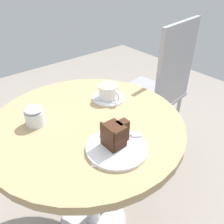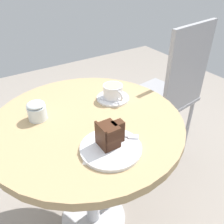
{
  "view_description": "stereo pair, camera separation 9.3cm",
  "coord_description": "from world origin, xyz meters",
  "px_view_note": "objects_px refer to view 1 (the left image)",
  "views": [
    {
      "loc": [
        0.65,
        -0.41,
        1.23
      ],
      "look_at": [
        0.06,
        0.08,
        0.72
      ],
      "focal_mm": 38.0,
      "sensor_mm": 36.0,
      "label": 1
    },
    {
      "loc": [
        0.71,
        -0.34,
        1.23
      ],
      "look_at": [
        0.06,
        0.08,
        0.72
      ],
      "focal_mm": 38.0,
      "sensor_mm": 36.0,
      "label": 2
    }
  ],
  "objects_px": {
    "teaspoon": "(101,101)",
    "cake_plate": "(117,148)",
    "coffee_cup": "(109,91)",
    "napkin": "(116,152)",
    "sugar_pot": "(34,116)",
    "cafe_chair": "(160,85)",
    "cake_slice": "(115,135)",
    "saucer": "(108,98)",
    "fork": "(126,135)"
  },
  "relations": [
    {
      "from": "coffee_cup",
      "to": "sugar_pot",
      "type": "distance_m",
      "value": 0.34
    },
    {
      "from": "coffee_cup",
      "to": "teaspoon",
      "type": "height_order",
      "value": "coffee_cup"
    },
    {
      "from": "cake_plate",
      "to": "fork",
      "type": "height_order",
      "value": "fork"
    },
    {
      "from": "sugar_pot",
      "to": "napkin",
      "type": "bearing_deg",
      "value": 22.94
    },
    {
      "from": "sugar_pot",
      "to": "cafe_chair",
      "type": "bearing_deg",
      "value": 93.59
    },
    {
      "from": "fork",
      "to": "sugar_pot",
      "type": "relative_size",
      "value": 1.69
    },
    {
      "from": "saucer",
      "to": "teaspoon",
      "type": "bearing_deg",
      "value": -83.32
    },
    {
      "from": "teaspoon",
      "to": "fork",
      "type": "distance_m",
      "value": 0.27
    },
    {
      "from": "coffee_cup",
      "to": "napkin",
      "type": "xyz_separation_m",
      "value": [
        0.29,
        -0.2,
        -0.04
      ]
    },
    {
      "from": "cake_plate",
      "to": "cake_slice",
      "type": "height_order",
      "value": "cake_slice"
    },
    {
      "from": "coffee_cup",
      "to": "sugar_pot",
      "type": "xyz_separation_m",
      "value": [
        -0.03,
        -0.34,
        -0.0
      ]
    },
    {
      "from": "teaspoon",
      "to": "napkin",
      "type": "xyz_separation_m",
      "value": [
        0.29,
        -0.15,
        -0.01
      ]
    },
    {
      "from": "teaspoon",
      "to": "cake_slice",
      "type": "distance_m",
      "value": 0.3
    },
    {
      "from": "teaspoon",
      "to": "cake_plate",
      "type": "xyz_separation_m",
      "value": [
        0.28,
        -0.14,
        -0.0
      ]
    },
    {
      "from": "teaspoon",
      "to": "cafe_chair",
      "type": "height_order",
      "value": "cafe_chair"
    },
    {
      "from": "saucer",
      "to": "coffee_cup",
      "type": "bearing_deg",
      "value": -13.66
    },
    {
      "from": "coffee_cup",
      "to": "cake_plate",
      "type": "bearing_deg",
      "value": -34.49
    },
    {
      "from": "cafe_chair",
      "to": "sugar_pot",
      "type": "bearing_deg",
      "value": -4.1
    },
    {
      "from": "cake_plate",
      "to": "napkin",
      "type": "height_order",
      "value": "cake_plate"
    },
    {
      "from": "cake_plate",
      "to": "cafe_chair",
      "type": "bearing_deg",
      "value": 118.46
    },
    {
      "from": "napkin",
      "to": "cafe_chair",
      "type": "xyz_separation_m",
      "value": [
        -0.37,
        0.68,
        -0.12
      ]
    },
    {
      "from": "cake_plate",
      "to": "sugar_pot",
      "type": "bearing_deg",
      "value": -154.68
    },
    {
      "from": "cafe_chair",
      "to": "sugar_pot",
      "type": "relative_size",
      "value": 12.25
    },
    {
      "from": "coffee_cup",
      "to": "napkin",
      "type": "relative_size",
      "value": 0.61
    },
    {
      "from": "cake_slice",
      "to": "cafe_chair",
      "type": "relative_size",
      "value": 0.09
    },
    {
      "from": "cafe_chair",
      "to": "teaspoon",
      "type": "bearing_deg",
      "value": 1.83
    },
    {
      "from": "saucer",
      "to": "cafe_chair",
      "type": "distance_m",
      "value": 0.5
    },
    {
      "from": "cake_slice",
      "to": "saucer",
      "type": "bearing_deg",
      "value": 144.76
    },
    {
      "from": "cake_plate",
      "to": "napkin",
      "type": "xyz_separation_m",
      "value": [
        0.01,
        -0.01,
        -0.0
      ]
    },
    {
      "from": "teaspoon",
      "to": "fork",
      "type": "xyz_separation_m",
      "value": [
        0.25,
        -0.08,
        0.0
      ]
    },
    {
      "from": "fork",
      "to": "sugar_pot",
      "type": "bearing_deg",
      "value": 163.03
    },
    {
      "from": "teaspoon",
      "to": "cafe_chair",
      "type": "distance_m",
      "value": 0.55
    },
    {
      "from": "coffee_cup",
      "to": "sugar_pot",
      "type": "relative_size",
      "value": 1.55
    },
    {
      "from": "teaspoon",
      "to": "sugar_pot",
      "type": "distance_m",
      "value": 0.29
    },
    {
      "from": "cake_plate",
      "to": "fork",
      "type": "xyz_separation_m",
      "value": [
        -0.02,
        0.06,
        0.01
      ]
    },
    {
      "from": "napkin",
      "to": "teaspoon",
      "type": "bearing_deg",
      "value": 151.68
    },
    {
      "from": "coffee_cup",
      "to": "fork",
      "type": "height_order",
      "value": "coffee_cup"
    },
    {
      "from": "cake_slice",
      "to": "napkin",
      "type": "relative_size",
      "value": 0.45
    },
    {
      "from": "fork",
      "to": "sugar_pot",
      "type": "xyz_separation_m",
      "value": [
        -0.29,
        -0.21,
        0.02
      ]
    },
    {
      "from": "cake_slice",
      "to": "cake_plate",
      "type": "bearing_deg",
      "value": -13.28
    },
    {
      "from": "cake_plate",
      "to": "cafe_chair",
      "type": "distance_m",
      "value": 0.78
    },
    {
      "from": "napkin",
      "to": "sugar_pot",
      "type": "bearing_deg",
      "value": -157.06
    },
    {
      "from": "coffee_cup",
      "to": "cafe_chair",
      "type": "bearing_deg",
      "value": 100.16
    },
    {
      "from": "saucer",
      "to": "napkin",
      "type": "distance_m",
      "value": 0.36
    },
    {
      "from": "saucer",
      "to": "cafe_chair",
      "type": "bearing_deg",
      "value": 99.8
    },
    {
      "from": "coffee_cup",
      "to": "cake_plate",
      "type": "distance_m",
      "value": 0.34
    },
    {
      "from": "napkin",
      "to": "coffee_cup",
      "type": "bearing_deg",
      "value": 144.98
    },
    {
      "from": "sugar_pot",
      "to": "cake_slice",
      "type": "bearing_deg",
      "value": 26.94
    },
    {
      "from": "saucer",
      "to": "cake_slice",
      "type": "xyz_separation_m",
      "value": [
        0.27,
        -0.19,
        0.05
      ]
    },
    {
      "from": "saucer",
      "to": "coffee_cup",
      "type": "height_order",
      "value": "coffee_cup"
    }
  ]
}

